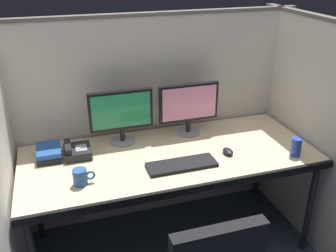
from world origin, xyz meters
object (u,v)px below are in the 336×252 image
at_px(monitor_right, 189,106).
at_px(book_stack, 49,153).
at_px(soda_can, 296,147).
at_px(desk, 171,162).
at_px(keyboard_main, 182,165).
at_px(coffee_mug, 81,177).
at_px(desk_phone, 76,151).
at_px(computer_mouse, 228,151).
at_px(monitor_left, 121,113).

bearing_deg(monitor_right, book_stack, -176.31).
bearing_deg(book_stack, soda_can, -16.66).
xyz_separation_m(desk, keyboard_main, (0.02, -0.15, 0.06)).
xyz_separation_m(coffee_mug, soda_can, (1.35, -0.08, 0.01)).
bearing_deg(desk, desk_phone, 163.12).
xyz_separation_m(computer_mouse, desk_phone, (-0.94, 0.27, 0.02)).
bearing_deg(desk, coffee_mug, -164.42).
height_order(desk, desk_phone, desk_phone).
bearing_deg(monitor_right, monitor_left, 179.43).
bearing_deg(keyboard_main, soda_can, -7.15).
xyz_separation_m(monitor_right, desk_phone, (-0.80, -0.09, -0.18)).
bearing_deg(desk_phone, computer_mouse, -16.11).
height_order(monitor_left, keyboard_main, monitor_left).
bearing_deg(monitor_left, desk_phone, -163.04).
relative_size(desk, computer_mouse, 19.79).
relative_size(book_stack, coffee_mug, 1.73).
xyz_separation_m(monitor_left, coffee_mug, (-0.32, -0.44, -0.17)).
height_order(keyboard_main, coffee_mug, coffee_mug).
bearing_deg(desk, monitor_right, 51.03).
bearing_deg(desk, keyboard_main, -82.49).
relative_size(monitor_left, book_stack, 1.98).
height_order(soda_can, desk_phone, soda_can).
distance_m(computer_mouse, desk_phone, 0.98).
height_order(monitor_right, book_stack, monitor_right).
relative_size(computer_mouse, coffee_mug, 0.76).
relative_size(soda_can, desk_phone, 0.64).
relative_size(keyboard_main, coffee_mug, 3.41).
relative_size(desk, book_stack, 8.74).
xyz_separation_m(computer_mouse, book_stack, (-1.11, 0.30, 0.02)).
height_order(keyboard_main, book_stack, book_stack).
xyz_separation_m(coffee_mug, desk_phone, (0.00, 0.34, -0.01)).
xyz_separation_m(computer_mouse, coffee_mug, (-0.95, -0.07, 0.03)).
xyz_separation_m(monitor_left, soda_can, (1.02, -0.52, -0.15)).
height_order(monitor_left, computer_mouse, monitor_left).
xyz_separation_m(keyboard_main, desk_phone, (-0.60, 0.33, 0.02)).
relative_size(keyboard_main, book_stack, 1.98).
distance_m(monitor_right, book_stack, 0.99).
bearing_deg(monitor_right, desk, -128.97).
height_order(monitor_right, desk_phone, monitor_right).
bearing_deg(book_stack, monitor_right, 3.69).
height_order(desk, keyboard_main, keyboard_main).
xyz_separation_m(monitor_left, monitor_right, (0.48, -0.00, 0.00)).
height_order(desk, soda_can, soda_can).
bearing_deg(keyboard_main, coffee_mug, -178.96).
bearing_deg(keyboard_main, monitor_right, 64.88).
relative_size(computer_mouse, book_stack, 0.44).
distance_m(monitor_left, book_stack, 0.52).
xyz_separation_m(monitor_left, keyboard_main, (0.28, -0.43, -0.20)).
distance_m(desk, desk_phone, 0.61).
bearing_deg(soda_can, desk, 162.15).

